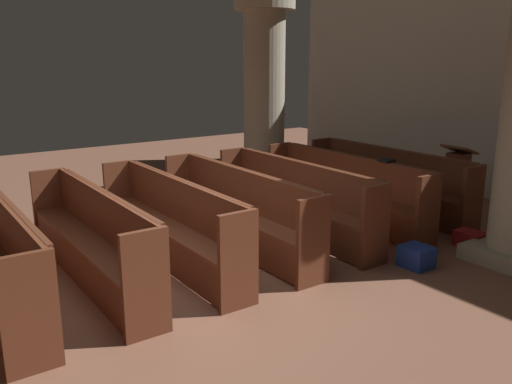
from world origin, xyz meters
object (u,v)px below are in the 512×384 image
at_px(pillar_far_side, 264,90).
at_px(pew_row_1, 344,187).
at_px(pew_row_3, 237,207).
at_px(lectern, 456,184).
at_px(hymn_book, 387,160).
at_px(pew_row_4, 170,220).
at_px(kneeler_box_blue, 416,257).
at_px(kneeler_box_red, 470,239).
at_px(pew_row_2, 294,197).
at_px(pew_row_5, 91,235).
at_px(pew_row_0, 387,179).

bearing_deg(pillar_far_side, pew_row_1, -5.97).
distance_m(pew_row_3, lectern, 3.82).
bearing_deg(pew_row_1, hymn_book, 15.86).
height_order(pew_row_1, pillar_far_side, pillar_far_side).
bearing_deg(pew_row_3, lectern, 80.26).
xyz_separation_m(pew_row_4, pillar_far_side, (-2.38, 3.12, 1.31)).
xyz_separation_m(pew_row_1, kneeler_box_blue, (1.83, -0.57, -0.40)).
distance_m(pew_row_3, pillar_far_side, 3.47).
xyz_separation_m(hymn_book, kneeler_box_blue, (1.19, -0.76, -0.89)).
relative_size(pillar_far_side, kneeler_box_red, 9.55).
xyz_separation_m(pew_row_2, pew_row_5, (0.00, -2.87, 0.00)).
bearing_deg(hymn_book, pew_row_4, -101.86).
xyz_separation_m(pew_row_1, pew_row_2, (0.00, -0.96, 0.00)).
distance_m(pew_row_5, kneeler_box_red, 4.76).
bearing_deg(hymn_book, kneeler_box_blue, -32.49).
xyz_separation_m(pew_row_4, lectern, (0.65, 4.72, -0.07)).
height_order(hymn_book, kneeler_box_red, hymn_book).
height_order(kneeler_box_blue, kneeler_box_red, kneeler_box_blue).
distance_m(pillar_far_side, kneeler_box_red, 4.52).
relative_size(pew_row_5, kneeler_box_blue, 8.96).
distance_m(pew_row_4, lectern, 4.76).
distance_m(pew_row_3, pew_row_5, 1.91).
distance_m(pew_row_5, lectern, 5.71).
height_order(pew_row_4, hymn_book, hymn_book).
relative_size(pew_row_2, pillar_far_side, 0.89).
bearing_deg(pew_row_0, pew_row_5, -90.00).
bearing_deg(kneeler_box_red, pillar_far_side, -175.69).
bearing_deg(pew_row_5, pew_row_3, 90.00).
bearing_deg(pew_row_0, lectern, 54.18).
height_order(pew_row_0, pew_row_5, same).
xyz_separation_m(pew_row_1, pillar_far_side, (-2.38, 0.25, 1.31)).
xyz_separation_m(lectern, kneeler_box_red, (1.15, -1.29, -0.35)).
relative_size(pew_row_0, hymn_book, 16.87).
relative_size(pew_row_1, pillar_far_side, 0.89).
bearing_deg(pew_row_0, pew_row_3, -90.00).
relative_size(pew_row_1, pew_row_4, 1.00).
distance_m(pew_row_2, pew_row_3, 0.96).
xyz_separation_m(pew_row_2, lectern, (0.65, 2.81, -0.07)).
distance_m(pew_row_3, pew_row_4, 0.96).
bearing_deg(pew_row_5, pillar_far_side, 120.27).
bearing_deg(kneeler_box_red, hymn_book, -161.70).
relative_size(pew_row_4, pew_row_5, 1.00).
bearing_deg(kneeler_box_blue, pew_row_4, -128.55).
bearing_deg(lectern, pillar_far_side, -152.07).
height_order(pew_row_4, pew_row_5, same).
bearing_deg(pew_row_1, pillar_far_side, 174.03).
xyz_separation_m(hymn_book, kneeler_box_red, (1.15, 0.38, -0.91)).
bearing_deg(pillar_far_side, pew_row_5, -59.73).
distance_m(pew_row_1, lectern, 1.96).
bearing_deg(pew_row_1, pew_row_2, -90.00).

